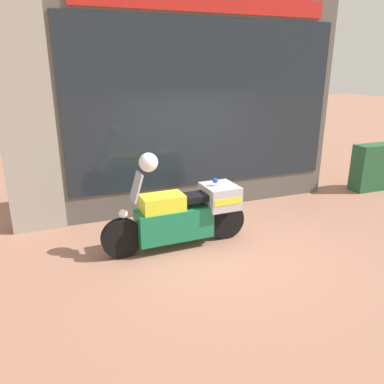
# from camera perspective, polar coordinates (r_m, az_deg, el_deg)

# --- Properties ---
(ground_plane) EXTENTS (60.00, 60.00, 0.00)m
(ground_plane) POSITION_cam_1_polar(r_m,az_deg,el_deg) (6.32, 5.10, -8.18)
(ground_plane) COLOR #9E6B56
(shop_building) EXTENTS (6.64, 0.55, 4.16)m
(shop_building) POSITION_cam_1_polar(r_m,az_deg,el_deg) (7.40, -4.44, 12.67)
(shop_building) COLOR #56514C
(shop_building) RESTS_ON ground
(window_display) EXTENTS (5.28, 0.30, 1.93)m
(window_display) POSITION_cam_1_polar(r_m,az_deg,el_deg) (8.02, 1.32, 1.29)
(window_display) COLOR slate
(window_display) RESTS_ON ground
(paramedic_motorcycle) EXTENTS (2.45, 0.63, 1.33)m
(paramedic_motorcycle) POSITION_cam_1_polar(r_m,az_deg,el_deg) (6.10, -1.12, -3.37)
(paramedic_motorcycle) COLOR black
(paramedic_motorcycle) RESTS_ON ground
(utility_cabinet) EXTENTS (0.93, 0.42, 1.11)m
(utility_cabinet) POSITION_cam_1_polar(r_m,az_deg,el_deg) (9.95, 25.65, 3.40)
(utility_cabinet) COLOR #235633
(utility_cabinet) RESTS_ON ground
(white_helmet) EXTENTS (0.29, 0.29, 0.29)m
(white_helmet) POSITION_cam_1_polar(r_m,az_deg,el_deg) (5.64, -6.66, 4.51)
(white_helmet) COLOR white
(white_helmet) RESTS_ON paramedic_motorcycle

